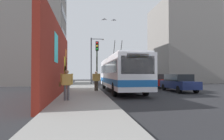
{
  "coord_description": "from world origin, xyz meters",
  "views": [
    {
      "loc": [
        -18.63,
        1.58,
        1.59
      ],
      "look_at": [
        1.35,
        -1.35,
        2.02
      ],
      "focal_mm": 31.4,
      "sensor_mm": 36.0,
      "label": 1
    }
  ],
  "objects_px": {
    "city_bus": "(121,73)",
    "parked_car_red": "(156,80)",
    "pedestrian_at_curb": "(96,79)",
    "traffic_light": "(97,57)",
    "pedestrian_near_wall": "(67,82)",
    "street_lamp": "(93,57)",
    "parked_car_navy": "(179,82)"
  },
  "relations": [
    {
      "from": "parked_car_navy",
      "to": "traffic_light",
      "type": "height_order",
      "value": "traffic_light"
    },
    {
      "from": "parked_car_navy",
      "to": "pedestrian_at_curb",
      "type": "height_order",
      "value": "pedestrian_at_curb"
    },
    {
      "from": "pedestrian_at_curb",
      "to": "traffic_light",
      "type": "height_order",
      "value": "traffic_light"
    },
    {
      "from": "traffic_light",
      "to": "parked_car_navy",
      "type": "bearing_deg",
      "value": -98.22
    },
    {
      "from": "pedestrian_at_curb",
      "to": "traffic_light",
      "type": "bearing_deg",
      "value": -9.09
    },
    {
      "from": "pedestrian_near_wall",
      "to": "street_lamp",
      "type": "distance_m",
      "value": 17.9
    },
    {
      "from": "parked_car_navy",
      "to": "city_bus",
      "type": "bearing_deg",
      "value": 80.68
    },
    {
      "from": "parked_car_red",
      "to": "traffic_light",
      "type": "height_order",
      "value": "traffic_light"
    },
    {
      "from": "street_lamp",
      "to": "pedestrian_at_curb",
      "type": "bearing_deg",
      "value": 178.81
    },
    {
      "from": "parked_car_navy",
      "to": "traffic_light",
      "type": "relative_size",
      "value": 1.04
    },
    {
      "from": "street_lamp",
      "to": "parked_car_navy",
      "type": "bearing_deg",
      "value": -148.57
    },
    {
      "from": "pedestrian_near_wall",
      "to": "pedestrian_at_curb",
      "type": "bearing_deg",
      "value": -18.59
    },
    {
      "from": "pedestrian_near_wall",
      "to": "traffic_light",
      "type": "bearing_deg",
      "value": -17.63
    },
    {
      "from": "city_bus",
      "to": "parked_car_red",
      "type": "relative_size",
      "value": 2.35
    },
    {
      "from": "city_bus",
      "to": "parked_car_red",
      "type": "xyz_separation_m",
      "value": [
        4.78,
        -5.2,
        -0.9
      ]
    },
    {
      "from": "pedestrian_at_curb",
      "to": "street_lamp",
      "type": "distance_m",
      "value": 11.83
    },
    {
      "from": "pedestrian_near_wall",
      "to": "pedestrian_at_curb",
      "type": "relative_size",
      "value": 0.99
    },
    {
      "from": "parked_car_navy",
      "to": "pedestrian_near_wall",
      "type": "height_order",
      "value": "pedestrian_near_wall"
    },
    {
      "from": "pedestrian_at_curb",
      "to": "street_lamp",
      "type": "relative_size",
      "value": 0.25
    },
    {
      "from": "pedestrian_at_curb",
      "to": "parked_car_red",
      "type": "bearing_deg",
      "value": -54.67
    },
    {
      "from": "parked_car_red",
      "to": "street_lamp",
      "type": "bearing_deg",
      "value": 49.44
    },
    {
      "from": "pedestrian_near_wall",
      "to": "pedestrian_at_curb",
      "type": "height_order",
      "value": "pedestrian_at_curb"
    },
    {
      "from": "parked_car_red",
      "to": "street_lamp",
      "type": "relative_size",
      "value": 0.73
    },
    {
      "from": "traffic_light",
      "to": "street_lamp",
      "type": "height_order",
      "value": "street_lamp"
    },
    {
      "from": "parked_car_navy",
      "to": "pedestrian_near_wall",
      "type": "relative_size",
      "value": 2.73
    },
    {
      "from": "city_bus",
      "to": "traffic_light",
      "type": "distance_m",
      "value": 2.56
    },
    {
      "from": "pedestrian_at_curb",
      "to": "traffic_light",
      "type": "xyz_separation_m",
      "value": [
        0.71,
        -0.11,
        1.97
      ]
    },
    {
      "from": "city_bus",
      "to": "pedestrian_at_curb",
      "type": "distance_m",
      "value": 2.39
    },
    {
      "from": "traffic_light",
      "to": "pedestrian_at_curb",
      "type": "bearing_deg",
      "value": 170.91
    },
    {
      "from": "city_bus",
      "to": "pedestrian_near_wall",
      "type": "relative_size",
      "value": 6.85
    },
    {
      "from": "parked_car_red",
      "to": "traffic_light",
      "type": "xyz_separation_m",
      "value": [
        -4.58,
        7.35,
        2.29
      ]
    },
    {
      "from": "parked_car_navy",
      "to": "pedestrian_at_curb",
      "type": "xyz_separation_m",
      "value": [
        0.35,
        7.46,
        0.32
      ]
    }
  ]
}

